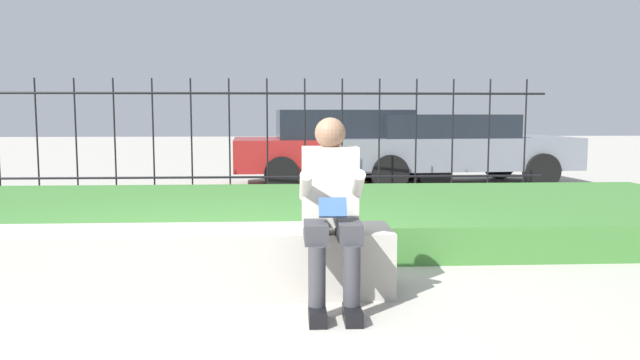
{
  "coord_description": "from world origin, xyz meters",
  "views": [
    {
      "loc": [
        0.56,
        -4.44,
        1.3
      ],
      "look_at": [
        0.83,
        0.62,
        0.75
      ],
      "focal_mm": 35.0,
      "sensor_mm": 36.0,
      "label": 1
    }
  ],
  "objects": [
    {
      "name": "ground_plane",
      "position": [
        0.0,
        0.0,
        0.0
      ],
      "size": [
        60.0,
        60.0,
        0.0
      ],
      "primitive_type": "plane",
      "color": "#A8A399"
    },
    {
      "name": "stone_bench",
      "position": [
        -0.16,
        0.0,
        0.21
      ],
      "size": [
        2.94,
        0.57,
        0.47
      ],
      "color": "#ADA89E",
      "rests_on": "ground_plane"
    },
    {
      "name": "person_seated_reader",
      "position": [
        0.85,
        -0.32,
        0.7
      ],
      "size": [
        0.42,
        0.73,
        1.27
      ],
      "color": "black",
      "rests_on": "ground_plane"
    },
    {
      "name": "grass_berm",
      "position": [
        0.0,
        2.38,
        0.16
      ],
      "size": [
        10.78,
        3.35,
        0.33
      ],
      "color": "#3D7533",
      "rests_on": "ground_plane"
    },
    {
      "name": "iron_fence",
      "position": [
        0.0,
        4.7,
        0.94
      ],
      "size": [
        8.78,
        0.03,
        1.8
      ],
      "color": "black",
      "rests_on": "ground_plane"
    },
    {
      "name": "car_parked_right",
      "position": [
        3.47,
        6.68,
        0.69
      ],
      "size": [
        4.42,
        2.21,
        1.27
      ],
      "rotation": [
        0.0,
        0.0,
        0.08
      ],
      "color": "slate",
      "rests_on": "ground_plane"
    },
    {
      "name": "car_parked_center",
      "position": [
        1.67,
        6.74,
        0.71
      ],
      "size": [
        4.28,
        2.03,
        1.35
      ],
      "rotation": [
        0.0,
        0.0,
        0.06
      ],
      "color": "maroon",
      "rests_on": "ground_plane"
    }
  ]
}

